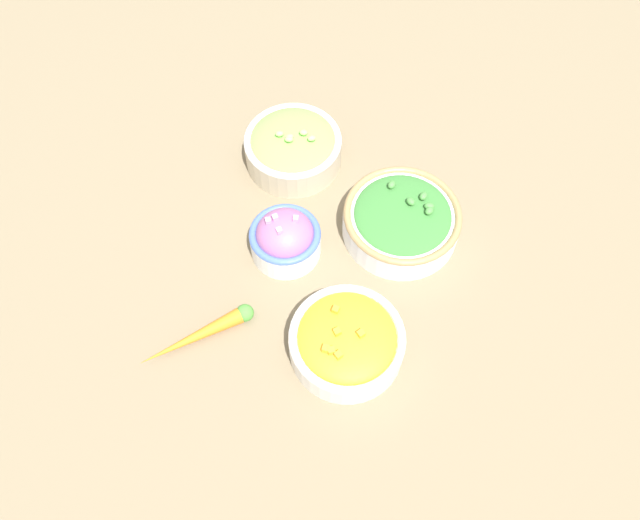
% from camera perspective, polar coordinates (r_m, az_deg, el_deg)
% --- Properties ---
extents(ground_plane, '(3.00, 3.00, 0.00)m').
position_cam_1_polar(ground_plane, '(0.98, 0.00, -0.87)').
color(ground_plane, '#75664C').
extents(bowl_red_onion, '(0.11, 0.11, 0.08)m').
position_cam_1_polar(bowl_red_onion, '(0.97, -3.20, 2.03)').
color(bowl_red_onion, white).
rests_on(bowl_red_onion, ground_plane).
extents(bowl_squash, '(0.17, 0.17, 0.07)m').
position_cam_1_polar(bowl_squash, '(0.89, 2.46, -7.39)').
color(bowl_squash, silver).
rests_on(bowl_squash, ground_plane).
extents(bowl_broccoli, '(0.19, 0.19, 0.07)m').
position_cam_1_polar(bowl_broccoli, '(1.00, 7.47, 3.67)').
color(bowl_broccoli, white).
rests_on(bowl_broccoli, ground_plane).
extents(bowl_lettuce, '(0.16, 0.16, 0.08)m').
position_cam_1_polar(bowl_lettuce, '(1.07, -2.48, 10.34)').
color(bowl_lettuce, beige).
rests_on(bowl_lettuce, ground_plane).
extents(loose_carrot, '(0.16, 0.12, 0.03)m').
position_cam_1_polar(loose_carrot, '(0.94, -10.89, -6.70)').
color(loose_carrot, orange).
rests_on(loose_carrot, ground_plane).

